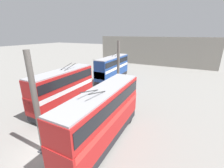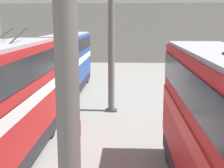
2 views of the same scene
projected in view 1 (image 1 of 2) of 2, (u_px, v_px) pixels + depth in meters
ground_plane at (42, 152)px, 12.94m from camera, size 240.00×240.00×0.00m
depot_back_wall at (153, 51)px, 46.81m from camera, size 0.50×36.00×8.77m
support_column_near at (37, 108)px, 11.75m from camera, size 0.79×0.79×8.70m
support_column_far at (118, 68)px, 24.82m from camera, size 0.79×0.79×8.70m
bus_left_near at (103, 113)px, 13.30m from camera, size 10.96×2.54×5.89m
bus_right_mid at (63, 87)px, 19.77m from camera, size 9.78×2.54×5.87m
bus_right_far at (113, 67)px, 32.09m from camera, size 11.18×2.54×5.70m
person_aisle_foreground at (70, 117)px, 16.64m from camera, size 0.45×0.48×1.75m
person_by_left_row at (81, 131)px, 14.25m from camera, size 0.45×0.31×1.82m
oil_drum at (94, 98)px, 22.54m from camera, size 0.65×0.65×0.91m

